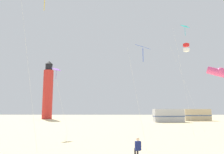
{
  "coord_description": "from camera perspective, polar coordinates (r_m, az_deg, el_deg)",
  "views": [
    {
      "loc": [
        0.06,
        -5.67,
        2.83
      ],
      "look_at": [
        -0.12,
        8.76,
        4.96
      ],
      "focal_mm": 34.77,
      "sensor_mm": 36.0,
      "label": 1
    }
  ],
  "objects": [
    {
      "name": "kite_flyer_standing",
      "position": [
        13.59,
        6.74,
        -17.74
      ],
      "size": [
        0.41,
        0.55,
        1.16
      ],
      "rotation": [
        0.0,
        0.0,
        3.35
      ],
      "color": "navy",
      "rests_on": "ground"
    },
    {
      "name": "kite_diamond_gold",
      "position": [
        17.19,
        -17.56,
        18.53
      ],
      "size": [
        2.16,
        2.16,
        11.22
      ],
      "color": "silver",
      "rests_on": "ground"
    },
    {
      "name": "kite_box_scarlet",
      "position": [
        32.37,
        18.93,
        7.31
      ],
      "size": [
        3.41,
        2.91,
        11.94
      ],
      "color": "silver",
      "rests_on": "ground"
    },
    {
      "name": "kite_tube_rainbow",
      "position": [
        22.69,
        26.7,
        1.02
      ],
      "size": [
        2.55,
        2.16,
        6.89
      ],
      "color": "silver",
      "rests_on": "ground"
    },
    {
      "name": "kite_diamond_cyan",
      "position": [
        28.02,
        18.55,
        11.32
      ],
      "size": [
        2.04,
        2.04,
        12.93
      ],
      "color": "silver",
      "rests_on": "ground"
    },
    {
      "name": "kite_diamond_blue",
      "position": [
        17.25,
        8.02,
        6.99
      ],
      "size": [
        1.84,
        1.84,
        7.87
      ],
      "color": "silver",
      "rests_on": "ground"
    },
    {
      "name": "kite_diamond_violet",
      "position": [
        26.68,
        -14.37,
        1.39
      ],
      "size": [
        2.15,
        2.15,
        7.73
      ],
      "color": "silver",
      "rests_on": "ground"
    },
    {
      "name": "lighthouse_distant",
      "position": [
        65.17,
        -16.51,
        -3.64
      ],
      "size": [
        2.8,
        2.8,
        16.8
      ],
      "color": "red",
      "rests_on": "ground"
    },
    {
      "name": "rv_van_silver",
      "position": [
        49.27,
        14.6,
        -9.81
      ],
      "size": [
        6.6,
        2.81,
        2.8
      ],
      "rotation": [
        0.0,
        0.0,
        0.07
      ],
      "color": "#B7BABF",
      "rests_on": "ground"
    },
    {
      "name": "rv_van_tan",
      "position": [
        57.52,
        21.35,
        -9.26
      ],
      "size": [
        6.55,
        2.66,
        2.8
      ],
      "rotation": [
        0.0,
        0.0,
        0.05
      ],
      "color": "#C6B28C",
      "rests_on": "ground"
    }
  ]
}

